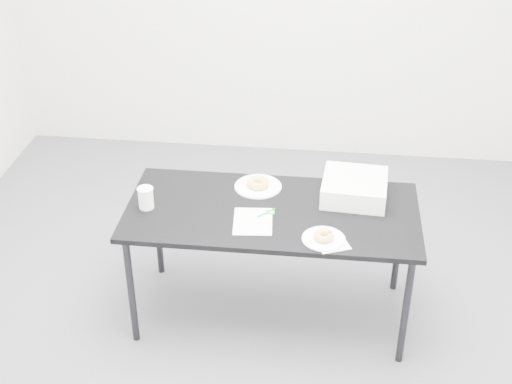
# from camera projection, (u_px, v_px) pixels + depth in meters

# --- Properties ---
(floor) EXTENTS (4.00, 4.00, 0.00)m
(floor) POSITION_uv_depth(u_px,v_px,m) (244.00, 315.00, 4.00)
(floor) COLOR #45454A
(floor) RESTS_ON ground
(table) EXTENTS (1.51, 0.71, 0.69)m
(table) POSITION_uv_depth(u_px,v_px,m) (272.00, 218.00, 3.68)
(table) COLOR black
(table) RESTS_ON floor
(scorecard) EXTENTS (0.21, 0.26, 0.00)m
(scorecard) POSITION_uv_depth(u_px,v_px,m) (253.00, 221.00, 3.56)
(scorecard) COLOR white
(scorecard) RESTS_ON table
(logo_patch) EXTENTS (0.04, 0.04, 0.00)m
(logo_patch) POSITION_uv_depth(u_px,v_px,m) (270.00, 212.00, 3.63)
(logo_patch) COLOR green
(logo_patch) RESTS_ON scorecard
(pen) EXTENTS (0.08, 0.09, 0.01)m
(pen) POSITION_uv_depth(u_px,v_px,m) (266.00, 213.00, 3.62)
(pen) COLOR #0B7D47
(pen) RESTS_ON scorecard
(napkin) EXTENTS (0.19, 0.19, 0.00)m
(napkin) POSITION_uv_depth(u_px,v_px,m) (332.00, 243.00, 3.40)
(napkin) COLOR white
(napkin) RESTS_ON table
(plate_near) EXTENTS (0.21, 0.21, 0.01)m
(plate_near) POSITION_uv_depth(u_px,v_px,m) (324.00, 239.00, 3.43)
(plate_near) COLOR white
(plate_near) RESTS_ON napkin
(donut_near) EXTENTS (0.12, 0.12, 0.03)m
(donut_near) POSITION_uv_depth(u_px,v_px,m) (324.00, 236.00, 3.42)
(donut_near) COLOR gold
(donut_near) RESTS_ON plate_near
(plate_far) EXTENTS (0.25, 0.25, 0.01)m
(plate_far) POSITION_uv_depth(u_px,v_px,m) (258.00, 187.00, 3.85)
(plate_far) COLOR white
(plate_far) RESTS_ON table
(donut_far) EXTENTS (0.14, 0.14, 0.04)m
(donut_far) POSITION_uv_depth(u_px,v_px,m) (258.00, 183.00, 3.83)
(donut_far) COLOR gold
(donut_far) RESTS_ON plate_far
(coffee_cup) EXTENTS (0.08, 0.08, 0.12)m
(coffee_cup) POSITION_uv_depth(u_px,v_px,m) (146.00, 198.00, 3.64)
(coffee_cup) COLOR white
(coffee_cup) RESTS_ON table
(cup_lid) EXTENTS (0.09, 0.09, 0.01)m
(cup_lid) POSITION_uv_depth(u_px,v_px,m) (340.00, 196.00, 3.76)
(cup_lid) COLOR white
(cup_lid) RESTS_ON table
(bakery_box) EXTENTS (0.35, 0.35, 0.11)m
(bakery_box) POSITION_uv_depth(u_px,v_px,m) (354.00, 188.00, 3.74)
(bakery_box) COLOR white
(bakery_box) RESTS_ON table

